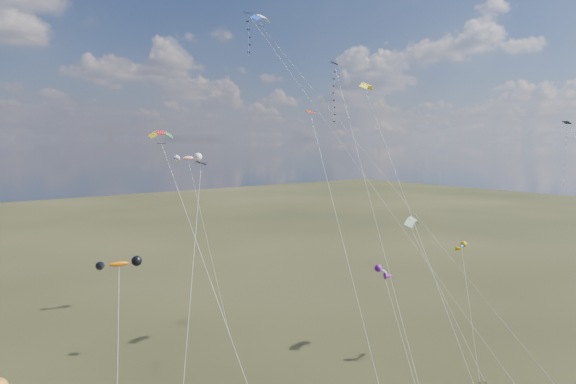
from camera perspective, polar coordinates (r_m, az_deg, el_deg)
diamond_black_high at (r=56.79m, az=5.59°, el=9.42°), size 8.20×20.70×32.69m
diamond_navy_tall at (r=50.86m, az=-1.55°, el=13.72°), size 16.50×22.06×36.44m
diamond_black_mid at (r=38.50m, az=-10.39°, el=-6.45°), size 8.69×10.91×22.42m
diamond_navy_right at (r=62.71m, az=29.03°, el=2.69°), size 6.70×20.02×26.10m
diamond_orange_center at (r=42.32m, az=5.41°, el=-2.64°), size 6.75×18.10×26.79m
parafoil_yellow at (r=62.43m, az=8.80°, el=11.62°), size 12.11×25.60×31.28m
parafoil_blue_white at (r=55.67m, az=-2.73°, el=18.63°), size 13.27×30.61×37.36m
parafoil_striped at (r=61.24m, az=13.70°, el=-2.98°), size 3.81×12.29×15.66m
parafoil_tricolor at (r=46.34m, az=-13.83°, el=6.17°), size 2.24×19.41×25.23m
novelty_orange_black at (r=41.46m, az=-18.26°, el=-7.69°), size 6.44×12.23×15.14m
novelty_white_purple at (r=48.72m, az=10.59°, el=-8.77°), size 3.33×8.89×12.34m
novelty_redwhite_stripe at (r=74.12m, az=-11.02°, el=3.69°), size 3.68×14.96×22.21m
novelty_blue_yellow at (r=59.82m, az=18.75°, el=-5.82°), size 5.28×6.02×12.82m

